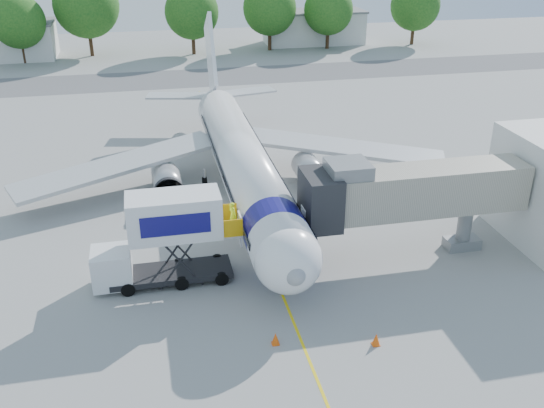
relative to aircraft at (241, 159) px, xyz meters
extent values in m
plane|color=gray|center=(0.00, -4.12, -2.95)|extent=(160.00, 160.00, 0.00)
cube|color=yellow|center=(0.00, -4.12, -2.94)|extent=(0.15, 70.00, 0.01)
cube|color=#59595B|center=(0.00, 37.88, -2.94)|extent=(120.00, 10.00, 0.01)
cylinder|color=white|center=(0.00, -1.12, 0.05)|extent=(3.70, 28.00, 3.70)
sphere|color=white|center=(0.00, -15.12, 0.05)|extent=(3.70, 3.70, 3.70)
sphere|color=gray|center=(0.00, -16.67, 0.05)|extent=(1.10, 1.10, 1.10)
cone|color=white|center=(0.00, 15.88, 0.05)|extent=(3.70, 6.00, 3.70)
cube|color=white|center=(0.00, 16.88, 4.25)|extent=(0.35, 7.26, 8.29)
cube|color=#AFB1B4|center=(9.00, 2.38, -0.65)|extent=(16.17, 9.32, 1.42)
cube|color=#AFB1B4|center=(-9.00, 2.38, -0.65)|extent=(16.17, 9.32, 1.42)
cylinder|color=#999BA0|center=(5.50, 0.38, -1.65)|extent=(2.10, 3.60, 2.10)
cylinder|color=#999BA0|center=(-5.50, 0.38, -1.65)|extent=(2.10, 3.60, 2.10)
cube|color=black|center=(0.00, -15.42, 0.50)|extent=(2.60, 1.39, 0.81)
cylinder|color=#100D5E|center=(0.00, -12.12, 0.05)|extent=(3.73, 2.00, 3.73)
cylinder|color=silver|center=(0.00, -13.62, -2.20)|extent=(0.16, 0.16, 1.50)
cylinder|color=black|center=(0.00, -13.62, -2.63)|extent=(0.25, 0.64, 0.64)
cylinder|color=black|center=(2.60, 1.88, -2.50)|extent=(0.35, 0.90, 0.90)
cylinder|color=black|center=(-2.60, 1.88, -2.50)|extent=(0.35, 0.90, 0.90)
cube|color=#A9A291|center=(9.00, -11.12, 1.45)|extent=(13.60, 2.60, 2.80)
cube|color=black|center=(2.90, -11.12, 1.45)|extent=(2.00, 3.20, 3.20)
cube|color=slate|center=(4.50, -11.12, 3.25)|extent=(2.40, 2.40, 0.80)
cylinder|color=slate|center=(12.50, -11.12, -1.45)|extent=(0.90, 0.90, 3.00)
cube|color=slate|center=(12.50, -11.12, -2.60)|extent=(2.20, 1.20, 0.70)
cylinder|color=black|center=(11.60, -11.12, -2.60)|extent=(0.30, 0.70, 0.70)
cylinder|color=black|center=(13.40, -11.12, -2.60)|extent=(0.30, 0.70, 0.70)
cube|color=black|center=(-6.00, -11.12, -2.40)|extent=(7.00, 2.30, 0.35)
cube|color=silver|center=(-9.30, -11.12, -1.60)|extent=(2.20, 2.20, 2.10)
cube|color=black|center=(-9.30, -11.12, -1.15)|extent=(1.90, 2.10, 0.70)
cube|color=silver|center=(-5.60, -11.12, 1.30)|extent=(5.20, 2.40, 2.50)
cube|color=#100D5E|center=(-5.60, -12.34, 1.30)|extent=(3.80, 0.04, 1.20)
cube|color=silver|center=(-2.45, -11.12, 0.10)|extent=(1.10, 2.20, 0.10)
cube|color=#DC9D0B|center=(-2.45, -12.17, 0.65)|extent=(1.10, 0.06, 1.10)
cube|color=#DC9D0B|center=(-2.45, -10.07, 0.65)|extent=(1.10, 0.06, 1.10)
cylinder|color=black|center=(-3.20, -12.17, -2.55)|extent=(0.80, 0.25, 0.80)
cylinder|color=black|center=(-3.20, -10.07, -2.55)|extent=(0.80, 0.25, 0.80)
cylinder|color=black|center=(-8.50, -12.17, -2.55)|extent=(0.80, 0.25, 0.80)
cylinder|color=black|center=(-8.50, -10.07, -2.55)|extent=(0.80, 0.25, 0.80)
imported|color=#C5F219|center=(-2.30, -11.12, 0.96)|extent=(0.60, 0.70, 1.62)
cube|color=silver|center=(1.70, -19.24, -2.19)|extent=(3.81, 2.00, 1.52)
cube|color=#100D5E|center=(1.70, -19.24, -1.70)|extent=(2.19, 1.87, 0.38)
cylinder|color=black|center=(0.19, -20.02, -2.57)|extent=(0.76, 0.28, 0.76)
cylinder|color=black|center=(0.17, -18.50, -2.57)|extent=(0.76, 0.28, 0.76)
cylinder|color=black|center=(3.23, -19.98, -2.57)|extent=(0.76, 0.28, 0.76)
cylinder|color=black|center=(3.21, -18.46, -2.57)|extent=(0.76, 0.28, 0.76)
cone|color=#EC520C|center=(3.57, -19.19, -2.61)|extent=(0.42, 0.42, 0.67)
cube|color=#EC520C|center=(3.57, -19.19, -2.93)|extent=(0.38, 0.38, 0.04)
cone|color=#EC520C|center=(-1.32, -18.07, -2.62)|extent=(0.41, 0.41, 0.66)
cube|color=#EC520C|center=(-1.32, -18.07, -2.93)|extent=(0.38, 0.38, 0.04)
cube|color=silver|center=(22.00, 57.88, -0.45)|extent=(16.00, 7.00, 5.00)
cube|color=slate|center=(22.00, 57.88, 2.20)|extent=(16.40, 7.40, 0.30)
cylinder|color=#382314|center=(-23.11, 52.11, -1.25)|extent=(0.56, 0.56, 3.40)
sphere|color=#144E17|center=(-23.11, 52.11, 2.90)|extent=(7.55, 7.55, 7.55)
cylinder|color=#382314|center=(-13.81, 55.10, -0.78)|extent=(0.56, 0.56, 4.33)
sphere|color=#144E17|center=(-13.81, 55.10, 4.51)|extent=(9.62, 9.62, 9.62)
cylinder|color=#382314|center=(1.51, 53.16, -1.12)|extent=(0.56, 0.56, 3.65)
sphere|color=#144E17|center=(1.51, 53.16, 3.34)|extent=(8.11, 8.11, 8.11)
cylinder|color=#382314|center=(13.60, 53.72, -1.09)|extent=(0.56, 0.56, 3.72)
sphere|color=#144E17|center=(13.60, 53.72, 3.46)|extent=(8.26, 8.26, 8.26)
cylinder|color=#382314|center=(22.92, 53.03, -1.21)|extent=(0.56, 0.56, 3.47)
sphere|color=#144E17|center=(22.92, 53.03, 3.03)|extent=(7.71, 7.71, 7.71)
cylinder|color=#382314|center=(37.71, 53.42, -1.15)|extent=(0.56, 0.56, 3.59)
sphere|color=#144E17|center=(37.71, 53.42, 3.24)|extent=(7.99, 7.99, 7.99)
camera|label=1|loc=(-6.62, -41.83, 16.44)|focal=40.00mm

